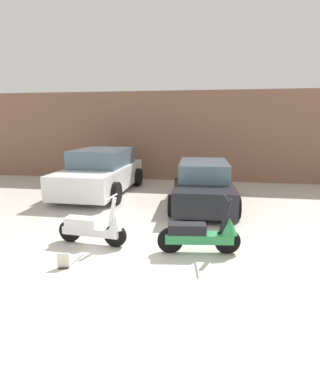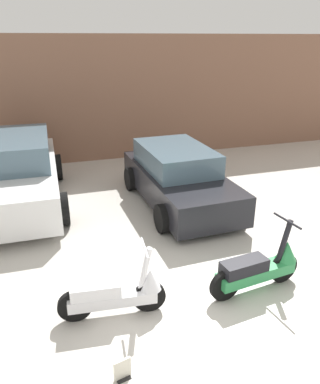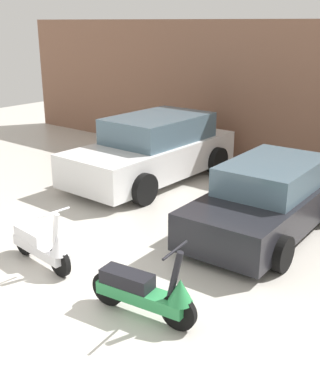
{
  "view_description": "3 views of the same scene",
  "coord_description": "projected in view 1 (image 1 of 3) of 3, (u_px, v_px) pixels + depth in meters",
  "views": [
    {
      "loc": [
        1.07,
        -4.5,
        2.38
      ],
      "look_at": [
        -0.04,
        2.46,
        0.73
      ],
      "focal_mm": 28.0,
      "sensor_mm": 36.0,
      "label": 1
    },
    {
      "loc": [
        -1.76,
        -3.25,
        3.49
      ],
      "look_at": [
        0.05,
        2.5,
        1.0
      ],
      "focal_mm": 35.0,
      "sensor_mm": 36.0,
      "label": 2
    },
    {
      "loc": [
        4.41,
        -3.24,
        3.55
      ],
      "look_at": [
        -0.18,
        2.54,
        0.93
      ],
      "focal_mm": 45.0,
      "sensor_mm": 36.0,
      "label": 3
    }
  ],
  "objects": [
    {
      "name": "placard_near_left_scooter",
      "position": [
        63.0,
        261.0,
        4.99
      ],
      "size": [
        0.2,
        0.15,
        0.26
      ],
      "rotation": [
        0.0,
        0.0,
        0.22
      ],
      "color": "black",
      "rests_on": "ground_plane"
    },
    {
      "name": "scooter_front_right",
      "position": [
        203.0,
        234.0,
        5.5
      ],
      "size": [
        1.53,
        0.56,
        1.07
      ],
      "rotation": [
        0.0,
        0.0,
        0.13
      ],
      "color": "black",
      "rests_on": "ground_plane"
    },
    {
      "name": "wall_back",
      "position": [
        182.0,
        137.0,
        12.22
      ],
      "size": [
        19.6,
        0.12,
        3.6
      ],
      "primitive_type": "cube",
      "color": "#845B47",
      "rests_on": "ground_plane"
    },
    {
      "name": "car_rear_left",
      "position": [
        102.0,
        172.0,
        10.27
      ],
      "size": [
        2.17,
        4.41,
        1.49
      ],
      "rotation": [
        0.0,
        0.0,
        -1.59
      ],
      "color": "white",
      "rests_on": "ground_plane"
    },
    {
      "name": "scooter_front_left",
      "position": [
        95.0,
        227.0,
        5.9
      ],
      "size": [
        1.45,
        0.52,
        1.01
      ],
      "rotation": [
        0.0,
        0.0,
        -0.1
      ],
      "color": "black",
      "rests_on": "ground_plane"
    },
    {
      "name": "ground_plane",
      "position": [
        139.0,
        267.0,
        5.03
      ],
      "size": [
        28.0,
        28.0,
        0.0
      ],
      "primitive_type": "plane",
      "color": "beige"
    },
    {
      "name": "car_rear_center",
      "position": [
        203.0,
        185.0,
        8.7
      ],
      "size": [
        1.91,
        3.78,
        1.26
      ],
      "rotation": [
        0.0,
        0.0,
        -1.53
      ],
      "color": "black",
      "rests_on": "ground_plane"
    }
  ]
}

